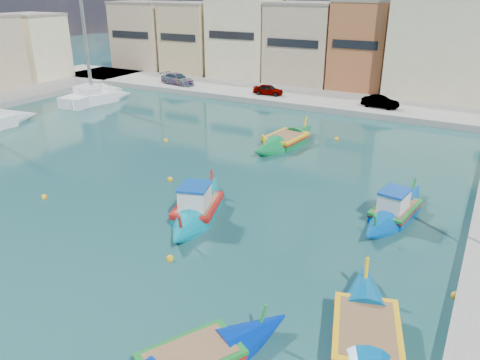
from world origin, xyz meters
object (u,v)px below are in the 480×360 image
Objects in this scene: yacht_north at (101,94)px; yacht_midnorth at (104,97)px; church_block at (448,19)px; luzzu_blue_cabin at (198,209)px; luzzu_cyan_south at (366,338)px; luzzu_green at (285,141)px; luzzu_turquoise_cabin at (395,211)px.

yacht_north is 1.12× the size of yacht_midnorth.
luzzu_blue_cabin is at bearing -101.20° from church_block.
luzzu_blue_cabin is at bearing 152.69° from luzzu_cyan_south.
yacht_midnorth is at bearing 146.13° from luzzu_cyan_south.
luzzu_green is 23.77m from yacht_midnorth.
luzzu_green reaches higher than luzzu_cyan_south.
luzzu_turquoise_cabin is 0.92× the size of luzzu_green.
church_block is 1.69× the size of yacht_midnorth.
church_block is 37.39m from yacht_midnorth.
luzzu_cyan_south is at bearing -33.87° from yacht_midnorth.
church_block is at bearing 94.78° from luzzu_cyan_south.
church_block is at bearing 94.11° from luzzu_turquoise_cabin.
church_block is 38.12m from luzzu_blue_cabin.
luzzu_blue_cabin is 0.95× the size of luzzu_cyan_south.
church_block is at bearing 28.93° from yacht_north.
luzzu_cyan_south is (1.26, -10.58, -0.02)m from luzzu_turquoise_cabin.
church_block is 38.03m from yacht_north.
luzzu_turquoise_cabin is 0.66× the size of yacht_north.
luzzu_turquoise_cabin is 13.40m from luzzu_green.
church_block reaches higher than luzzu_turquoise_cabin.
church_block is at bearing 30.72° from yacht_midnorth.
luzzu_turquoise_cabin is at bearing -85.89° from church_block.
luzzu_blue_cabin reaches higher than luzzu_green.
yacht_north is at bearing 158.77° from luzzu_turquoise_cabin.
yacht_north is at bearing 143.76° from luzzu_blue_cabin.
luzzu_cyan_south is at bearing -58.95° from luzzu_green.
church_block is 2.22× the size of luzzu_blue_cabin.
luzzu_green is 1.00× the size of luzzu_cyan_south.
luzzu_green is at bearing 121.05° from luzzu_cyan_south.
luzzu_turquoise_cabin is 10.66m from luzzu_cyan_south.
yacht_midnorth is at bearing 159.09° from luzzu_turquoise_cabin.
church_block reaches higher than yacht_midnorth.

